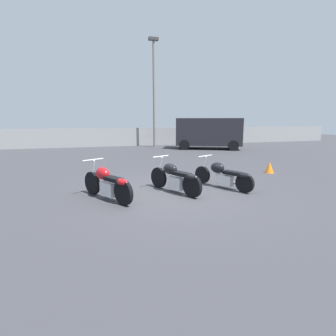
% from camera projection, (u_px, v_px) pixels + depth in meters
% --- Properties ---
extents(ground_plane, '(60.00, 60.00, 0.00)m').
position_uv_depth(ground_plane, '(172.00, 192.00, 7.56)').
color(ground_plane, '#38383D').
extents(fence_back, '(40.00, 0.04, 1.43)m').
position_uv_depth(fence_back, '(119.00, 137.00, 20.57)').
color(fence_back, gray).
rests_on(fence_back, ground_plane).
extents(light_pole_left, '(0.70, 0.35, 7.83)m').
position_uv_depth(light_pole_left, '(154.00, 85.00, 19.20)').
color(light_pole_left, slate).
rests_on(light_pole_left, ground_plane).
extents(motorcycle_slot_0, '(1.15, 1.81, 1.01)m').
position_uv_depth(motorcycle_slot_0, '(108.00, 183.00, 6.79)').
color(motorcycle_slot_0, black).
rests_on(motorcycle_slot_0, ground_plane).
extents(motorcycle_slot_1, '(1.02, 1.88, 1.00)m').
position_uv_depth(motorcycle_slot_1, '(175.00, 178.00, 7.47)').
color(motorcycle_slot_1, black).
rests_on(motorcycle_slot_1, ground_plane).
extents(motorcycle_slot_2, '(1.11, 1.98, 0.93)m').
position_uv_depth(motorcycle_slot_2, '(223.00, 175.00, 7.98)').
color(motorcycle_slot_2, black).
rests_on(motorcycle_slot_2, ground_plane).
extents(parked_van, '(4.85, 3.55, 2.17)m').
position_uv_depth(parked_van, '(209.00, 132.00, 18.56)').
color(parked_van, black).
rests_on(parked_van, ground_plane).
extents(traffic_cone_near, '(0.34, 0.34, 0.43)m').
position_uv_depth(traffic_cone_near, '(270.00, 167.00, 10.30)').
color(traffic_cone_near, orange).
rests_on(traffic_cone_near, ground_plane).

